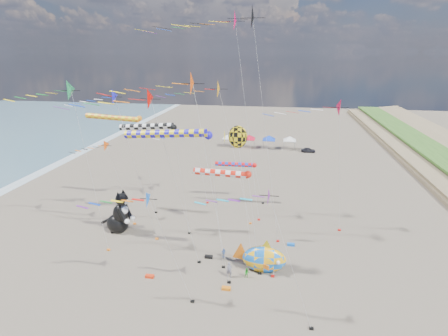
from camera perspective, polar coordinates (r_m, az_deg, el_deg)
ground at (r=34.08m, az=-4.56°, el=-23.54°), size 260.00×260.00×0.00m
delta_kite_0 at (r=44.50m, az=16.15°, el=9.26°), size 10.94×2.30×17.69m
delta_kite_1 at (r=27.43m, az=5.93°, el=-5.40°), size 9.57×1.71×12.97m
delta_kite_2 at (r=36.45m, az=-13.61°, el=10.48°), size 14.63×2.37×19.56m
delta_kite_3 at (r=39.92m, az=2.10°, el=23.05°), size 16.86×2.92×27.72m
delta_kite_4 at (r=31.59m, az=-6.76°, el=12.96°), size 12.30×2.43×21.33m
delta_kite_5 at (r=48.29m, az=-18.74°, el=2.77°), size 7.40×1.65×11.76m
delta_kite_6 at (r=52.96m, az=-6.22°, el=5.22°), size 8.47×1.88×12.06m
delta_kite_7 at (r=41.10m, az=-24.64°, el=11.14°), size 9.87×2.39×20.18m
delta_kite_8 at (r=45.66m, az=0.95°, el=22.66°), size 14.59×2.66×27.77m
delta_kite_9 at (r=31.74m, az=-13.63°, el=-4.70°), size 9.64×1.71×11.83m
delta_kite_10 at (r=42.47m, az=-17.93°, el=10.59°), size 9.76×1.98×18.95m
delta_kite_11 at (r=44.76m, az=-1.63°, el=12.41°), size 12.54×2.59×19.63m
windsock_0 at (r=35.44m, az=-8.83°, el=5.45°), size 10.42×0.84×15.42m
windsock_1 at (r=34.68m, az=0.07°, el=-0.97°), size 7.13×0.74×11.69m
windsock_2 at (r=53.81m, az=2.18°, el=0.55°), size 7.74×0.74×6.68m
windsock_3 at (r=51.06m, az=-17.36°, el=7.78°), size 9.57×0.76×14.52m
windsock_4 at (r=43.43m, az=-11.96°, el=6.54°), size 8.38×0.77×14.58m
angelfish_kite at (r=40.27m, az=1.98°, el=4.96°), size 3.74×3.02×14.83m
cat_inflatable at (r=48.09m, az=-16.81°, el=-6.69°), size 4.87×3.31×6.00m
fish_inflatable at (r=39.30m, az=6.49°, el=-14.56°), size 6.39×3.00×3.99m
person_adult at (r=38.39m, az=0.87°, el=-16.31°), size 0.66×0.44×1.78m
child_green at (r=38.56m, az=3.77°, el=-16.75°), size 0.63×0.53×1.15m
child_blue at (r=41.75m, az=-0.07°, el=-13.69°), size 0.71×0.60×1.14m
kite_bag_0 at (r=37.16m, az=0.36°, el=-19.06°), size 0.90×0.44×0.30m
kite_bag_1 at (r=39.55m, az=-12.03°, el=-16.91°), size 0.90×0.44×0.30m
kite_bag_2 at (r=44.93m, az=10.86°, el=-12.17°), size 0.90×0.44×0.30m
kite_bag_3 at (r=41.88m, az=-2.51°, el=-14.28°), size 0.90×0.44×0.30m
tent_row at (r=86.92m, az=5.73°, el=5.27°), size 19.20×4.20×3.80m
parked_car at (r=85.74m, az=13.60°, el=2.88°), size 3.37×1.47×1.13m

